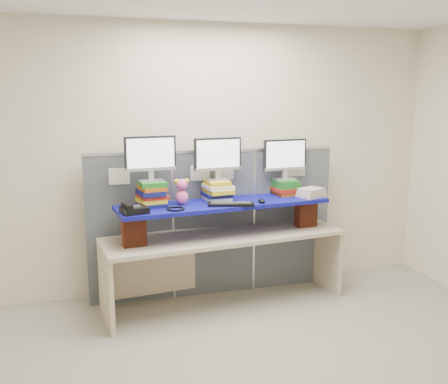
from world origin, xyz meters
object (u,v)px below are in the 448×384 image
object	(u,v)px
monitor_center	(218,156)
keyboard	(231,204)
monitor_right	(285,157)
desk_phone	(133,209)
monitor_left	(150,156)
blue_board	(224,204)
desk	(224,248)

from	to	relation	value
monitor_center	keyboard	distance (m)	0.51
monitor_right	desk_phone	xyz separation A→B (m)	(-1.61, -0.43, -0.36)
desk_phone	monitor_left	bearing A→B (deg)	40.09
monitor_left	monitor_right	world-z (taller)	monitor_left
blue_board	desk_phone	bearing A→B (deg)	-172.45
blue_board	desk_phone	world-z (taller)	desk_phone
desk	monitor_center	bearing A→B (deg)	98.21
desk	monitor_right	size ratio (longest dim) A/B	5.04
monitor_center	blue_board	bearing A→B (deg)	-81.79
blue_board	monitor_center	distance (m)	0.47
desk	desk_phone	size ratio (longest dim) A/B	9.43
desk	monitor_center	distance (m)	0.91
monitor_center	keyboard	bearing A→B (deg)	-85.68
monitor_center	desk_phone	world-z (taller)	monitor_center
monitor_right	keyboard	bearing A→B (deg)	-159.09
desk_phone	monitor_center	bearing A→B (deg)	8.37
desk	monitor_left	size ratio (longest dim) A/B	5.04
blue_board	monitor_left	size ratio (longest dim) A/B	4.29
monitor_right	keyboard	world-z (taller)	monitor_right
monitor_center	monitor_right	bearing A→B (deg)	0.00
keyboard	monitor_left	bearing A→B (deg)	178.27
monitor_right	keyboard	distance (m)	0.87
monitor_right	desk	bearing A→B (deg)	-170.81
blue_board	monitor_right	xyz separation A→B (m)	(0.71, 0.20, 0.41)
monitor_center	keyboard	world-z (taller)	monitor_center
keyboard	blue_board	bearing A→B (deg)	111.56
keyboard	desk_phone	world-z (taller)	desk_phone
monitor_center	monitor_left	bearing A→B (deg)	-180.00
monitor_left	keyboard	world-z (taller)	monitor_left
monitor_left	desk_phone	world-z (taller)	monitor_left
monitor_left	monitor_center	bearing A→B (deg)	0.00
desk	desk_phone	xyz separation A→B (m)	(-0.89, -0.23, 0.50)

